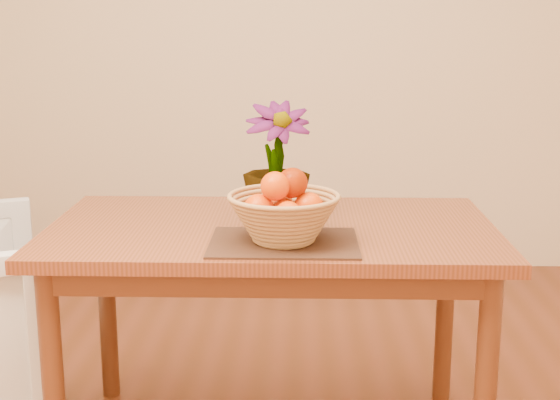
{
  "coord_description": "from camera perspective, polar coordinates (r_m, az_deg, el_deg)",
  "views": [
    {
      "loc": [
        0.09,
        -2.07,
        1.38
      ],
      "look_at": [
        0.03,
        0.15,
        0.87
      ],
      "focal_mm": 50.0,
      "sensor_mm": 36.0,
      "label": 1
    }
  ],
  "objects": [
    {
      "name": "wicker_basket",
      "position": [
        2.23,
        0.28,
        -1.44
      ],
      "size": [
        0.32,
        0.32,
        0.13
      ],
      "color": "tan",
      "rests_on": "placemat"
    },
    {
      "name": "potted_plant",
      "position": [
        2.46,
        -0.26,
        2.75
      ],
      "size": [
        0.24,
        0.24,
        0.38
      ],
      "primitive_type": "imported",
      "rotation": [
        0.0,
        0.0,
        0.16
      ],
      "color": "#134413",
      "rests_on": "table"
    },
    {
      "name": "orange_pile",
      "position": [
        2.22,
        0.39,
        0.1
      ],
      "size": [
        0.23,
        0.22,
        0.16
      ],
      "rotation": [
        0.0,
        0.0,
        -0.42
      ],
      "color": "#E44503",
      "rests_on": "wicker_basket"
    },
    {
      "name": "table",
      "position": [
        2.48,
        -0.61,
        -3.79
      ],
      "size": [
        1.4,
        0.8,
        0.75
      ],
      "color": "maroon",
      "rests_on": "floor"
    },
    {
      "name": "wall_back",
      "position": [
        4.32,
        0.35,
        12.62
      ],
      "size": [
        4.0,
        0.02,
        2.7
      ],
      "primitive_type": "cube",
      "color": "beige",
      "rests_on": "floor"
    },
    {
      "name": "placemat",
      "position": [
        2.25,
        0.28,
        -3.13
      ],
      "size": [
        0.43,
        0.32,
        0.01
      ],
      "primitive_type": "cube",
      "rotation": [
        0.0,
        0.0,
        0.0
      ],
      "color": "#3D2016",
      "rests_on": "table"
    }
  ]
}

